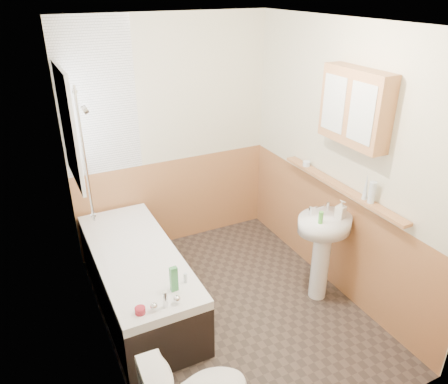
{
  "coord_description": "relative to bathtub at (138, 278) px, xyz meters",
  "views": [
    {
      "loc": [
        -1.47,
        -2.81,
        2.76
      ],
      "look_at": [
        0.0,
        0.15,
        1.15
      ],
      "focal_mm": 35.0,
      "sensor_mm": 36.0,
      "label": 1
    }
  ],
  "objects": [
    {
      "name": "shower_riser",
      "position": [
        -0.31,
        -0.06,
        1.36
      ],
      "size": [
        0.1,
        0.07,
        1.08
      ],
      "color": "silver",
      "rests_on": "wall_left"
    },
    {
      "name": "orange_bottle",
      "position": [
        0.24,
        -0.59,
        0.32
      ],
      "size": [
        0.03,
        0.03,
        0.08
      ],
      "primitive_type": "cylinder",
      "rotation": [
        0.0,
        0.0,
        -0.04
      ],
      "color": "silver",
      "rests_on": "bathtub"
    },
    {
      "name": "black_jar",
      "position": [
        1.77,
        -0.05,
        0.83
      ],
      "size": [
        0.07,
        0.07,
        0.05
      ],
      "primitive_type": "cylinder",
      "rotation": [
        0.0,
        0.0,
        -0.02
      ],
      "color": "silver",
      "rests_on": "pine_shelf"
    },
    {
      "name": "green_bottle",
      "position": [
        1.77,
        -0.86,
        0.92
      ],
      "size": [
        0.05,
        0.05,
        0.23
      ],
      "primitive_type": "cone",
      "rotation": [
        0.0,
        0.0,
        0.0
      ],
      "color": "silver",
      "rests_on": "pine_shelf"
    },
    {
      "name": "wall_right",
      "position": [
        1.84,
        -0.45,
        0.95
      ],
      "size": [
        0.02,
        2.8,
        2.5
      ],
      "primitive_type": "cube",
      "color": "beige",
      "rests_on": "ground"
    },
    {
      "name": "sink",
      "position": [
        1.57,
        -0.64,
        0.32
      ],
      "size": [
        0.51,
        0.41,
        0.98
      ],
      "rotation": [
        0.0,
        0.0,
        0.12
      ],
      "color": "white",
      "rests_on": "floor"
    },
    {
      "name": "bathtub",
      "position": [
        0.0,
        0.0,
        0.0
      ],
      "size": [
        0.7,
        1.8,
        0.71
      ],
      "color": "black",
      "rests_on": "floor"
    },
    {
      "name": "tile_cladding_left",
      "position": [
        -0.36,
        -0.45,
        0.95
      ],
      "size": [
        0.01,
        2.8,
        2.5
      ],
      "primitive_type": "cube",
      "color": "white",
      "rests_on": "wall_left"
    },
    {
      "name": "blue_gel",
      "position": [
        0.13,
        -0.65,
        0.38
      ],
      "size": [
        0.06,
        0.04,
        0.21
      ],
      "primitive_type": "cube",
      "rotation": [
        0.0,
        0.0,
        0.07
      ],
      "color": "#388447",
      "rests_on": "bathtub"
    },
    {
      "name": "clear_bottle",
      "position": [
        1.46,
        -0.7,
        0.62
      ],
      "size": [
        0.04,
        0.04,
        0.11
      ],
      "primitive_type": "cylinder",
      "rotation": [
        0.0,
        0.0,
        -0.08
      ],
      "color": "#59C647",
      "rests_on": "sink"
    },
    {
      "name": "floor",
      "position": [
        0.73,
        -0.45,
        -0.3
      ],
      "size": [
        2.8,
        2.8,
        0.0
      ],
      "primitive_type": "plane",
      "color": "#312822",
      "rests_on": "ground"
    },
    {
      "name": "pine_shelf",
      "position": [
        1.77,
        -0.56,
        0.79
      ],
      "size": [
        0.1,
        1.56,
        0.03
      ],
      "primitive_type": "cube",
      "color": "#B67B4A",
      "rests_on": "wall_right"
    },
    {
      "name": "wall_front",
      "position": [
        0.73,
        -1.86,
        0.95
      ],
      "size": [
        2.2,
        0.02,
        2.5
      ],
      "primitive_type": "cube",
      "color": "beige",
      "rests_on": "ground"
    },
    {
      "name": "cream_jar",
      "position": [
        -0.19,
        -0.78,
        0.3
      ],
      "size": [
        0.09,
        0.09,
        0.05
      ],
      "primitive_type": "cylinder",
      "rotation": [
        0.0,
        0.0,
        0.1
      ],
      "color": "maroon",
      "rests_on": "bathtub"
    },
    {
      "name": "wainscot_front",
      "position": [
        0.73,
        -1.84,
        0.2
      ],
      "size": [
        2.2,
        0.01,
        1.0
      ],
      "primitive_type": "cube",
      "color": "#B67B4A",
      "rests_on": "wall_front"
    },
    {
      "name": "wainscot_back",
      "position": [
        0.73,
        0.94,
        0.2
      ],
      "size": [
        2.2,
        0.01,
        1.0
      ],
      "primitive_type": "cube",
      "color": "#B67B4A",
      "rests_on": "wall_back"
    },
    {
      "name": "foam_can",
      "position": [
        1.77,
        -0.93,
        0.9
      ],
      "size": [
        0.07,
        0.07,
        0.19
      ],
      "primitive_type": "cylinder",
      "rotation": [
        0.0,
        0.0,
        0.27
      ],
      "color": "silver",
      "rests_on": "pine_shelf"
    },
    {
      "name": "wainscot_right",
      "position": [
        1.82,
        -0.45,
        0.2
      ],
      "size": [
        0.01,
        2.8,
        1.0
      ],
      "primitive_type": "cube",
      "color": "#B67B4A",
      "rests_on": "wall_right"
    },
    {
      "name": "tile_return_back",
      "position": [
        0.01,
        0.93,
        1.45
      ],
      "size": [
        0.75,
        0.01,
        1.5
      ],
      "primitive_type": "cube",
      "color": "white",
      "rests_on": "wall_back"
    },
    {
      "name": "window",
      "position": [
        -0.33,
        0.5,
        1.35
      ],
      "size": [
        0.03,
        0.79,
        0.99
      ],
      "color": "white",
      "rests_on": "wall_left"
    },
    {
      "name": "ceiling",
      "position": [
        0.73,
        -0.45,
        2.2
      ],
      "size": [
        2.8,
        2.8,
        0.0
      ],
      "primitive_type": "plane",
      "rotation": [
        3.14,
        0.0,
        0.0
      ],
      "color": "white",
      "rests_on": "ground"
    },
    {
      "name": "medicine_cabinet",
      "position": [
        1.74,
        -0.64,
        1.54
      ],
      "size": [
        0.17,
        0.68,
        0.61
      ],
      "color": "#B67B4A",
      "rests_on": "wall_right"
    },
    {
      "name": "wall_left",
      "position": [
        -0.38,
        -0.45,
        0.95
      ],
      "size": [
        0.02,
        2.8,
        2.5
      ],
      "primitive_type": "cube",
      "color": "beige",
      "rests_on": "ground"
    },
    {
      "name": "wall_back",
      "position": [
        0.73,
        0.96,
        0.95
      ],
      "size": [
        2.2,
        0.02,
        2.5
      ],
      "primitive_type": "cube",
      "color": "beige",
      "rests_on": "ground"
    },
    {
      "name": "soap_bottle",
      "position": [
        1.68,
        -0.7,
        0.61
      ],
      "size": [
        0.12,
        0.18,
        0.08
      ],
      "primitive_type": "imported",
      "rotation": [
        0.0,
        0.0,
        0.29
      ],
      "color": "silver",
      "rests_on": "sink"
    }
  ]
}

